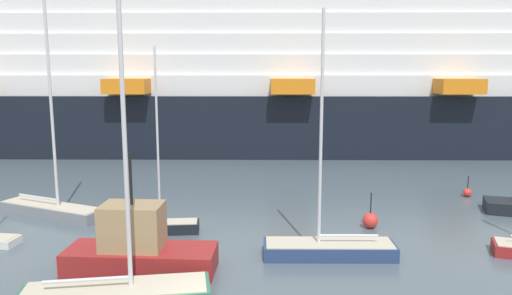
{
  "coord_description": "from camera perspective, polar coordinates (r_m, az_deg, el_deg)",
  "views": [
    {
      "loc": [
        2.79,
        -14.05,
        7.97
      ],
      "look_at": [
        0.0,
        17.23,
        2.9
      ],
      "focal_mm": 33.8,
      "sensor_mm": 36.0,
      "label": 1
    }
  ],
  "objects": [
    {
      "name": "sailboat_0",
      "position": [
        17.6,
        -16.21,
        -16.27
      ],
      "size": [
        6.53,
        3.18,
        10.47
      ],
      "rotation": [
        0.0,
        0.0,
        0.24
      ],
      "color": "#2D6B51",
      "rests_on": "ground_plane"
    },
    {
      "name": "sailboat_2",
      "position": [
        21.41,
        8.62,
        -11.43
      ],
      "size": [
        5.76,
        2.06,
        10.42
      ],
      "rotation": [
        0.0,
        0.0,
        3.22
      ],
      "color": "navy",
      "rests_on": "ground_plane"
    },
    {
      "name": "sailboat_3",
      "position": [
        29.1,
        -23.07,
        -6.27
      ],
      "size": [
        6.62,
        3.52,
        12.19
      ],
      "rotation": [
        0.0,
        0.0,
        -0.33
      ],
      "color": "gray",
      "rests_on": "ground_plane"
    },
    {
      "name": "sailboat_5",
      "position": [
        24.6,
        -12.09,
        -8.86
      ],
      "size": [
        4.65,
        1.86,
        9.07
      ],
      "rotation": [
        0.0,
        0.0,
        0.17
      ],
      "color": "black",
      "rests_on": "ground_plane"
    },
    {
      "name": "fishing_boat_0",
      "position": [
        20.11,
        -13.77,
        -11.42
      ],
      "size": [
        5.99,
        2.26,
        4.84
      ],
      "rotation": [
        0.0,
        0.0,
        3.17
      ],
      "color": "maroon",
      "rests_on": "ground_plane"
    },
    {
      "name": "channel_buoy_0",
      "position": [
        33.5,
        23.73,
        -4.88
      ],
      "size": [
        0.54,
        0.54,
        1.34
      ],
      "color": "red",
      "rests_on": "ground_plane"
    },
    {
      "name": "channel_buoy_1",
      "position": [
        25.45,
        13.37,
        -8.38
      ],
      "size": [
        0.79,
        0.79,
        1.85
      ],
      "color": "red",
      "rests_on": "ground_plane"
    },
    {
      "name": "cruise_ship",
      "position": [
        49.57,
        3.59,
        7.4
      ],
      "size": [
        103.46,
        22.4,
        20.02
      ],
      "rotation": [
        0.0,
        0.0,
        0.08
      ],
      "color": "black",
      "rests_on": "ground_plane"
    }
  ]
}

